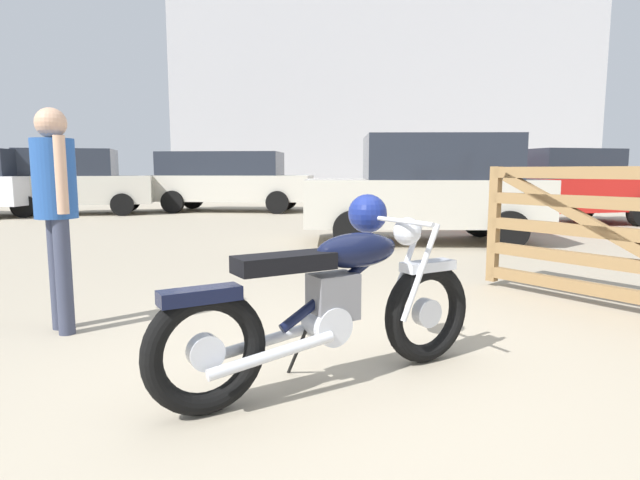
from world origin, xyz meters
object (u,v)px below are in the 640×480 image
at_px(vintage_motorcycle, 335,298).
at_px(bystander, 55,197).
at_px(pale_sedan_back, 228,179).
at_px(silver_sedan_mid, 427,188).
at_px(white_estate_far, 562,187).
at_px(red_hatchback_near, 76,181).

distance_m(vintage_motorcycle, bystander, 2.31).
bearing_deg(pale_sedan_back, silver_sedan_mid, -51.95).
xyz_separation_m(white_estate_far, silver_sedan_mid, (-3.95, -2.70, 0.08)).
bearing_deg(bystander, pale_sedan_back, 53.77).
relative_size(vintage_motorcycle, bystander, 1.16).
height_order(vintage_motorcycle, white_estate_far, white_estate_far).
xyz_separation_m(bystander, red_hatchback_near, (-3.70, 11.18, -0.10)).
xyz_separation_m(bystander, pale_sedan_back, (0.40, 11.91, -0.08)).
bearing_deg(bystander, red_hatchback_near, 73.99).
bearing_deg(bystander, vintage_motorcycle, -65.23).
relative_size(bystander, pale_sedan_back, 0.34).
bearing_deg(red_hatchback_near, silver_sedan_mid, -47.35).
height_order(vintage_motorcycle, pale_sedan_back, pale_sedan_back).
bearing_deg(white_estate_far, silver_sedan_mid, 25.12).
xyz_separation_m(bystander, white_estate_far, (8.16, 7.31, -0.18)).
bearing_deg(red_hatchback_near, bystander, -79.33).
relative_size(bystander, red_hatchback_near, 0.41).
height_order(bystander, pale_sedan_back, pale_sedan_back).
relative_size(vintage_motorcycle, red_hatchback_near, 0.47).
bearing_deg(red_hatchback_near, white_estate_far, -25.71).
bearing_deg(pale_sedan_back, bystander, -81.46).
bearing_deg(red_hatchback_near, vintage_motorcycle, -73.12).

